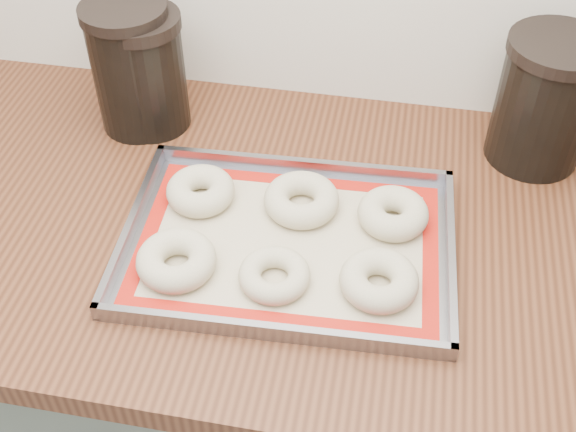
% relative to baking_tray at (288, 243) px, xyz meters
% --- Properties ---
extents(cabinet, '(3.00, 0.65, 0.86)m').
position_rel_baking_tray_xyz_m(cabinet, '(-0.05, 0.05, -0.48)').
color(cabinet, slate).
rests_on(cabinet, floor).
extents(countertop, '(3.06, 0.68, 0.04)m').
position_rel_baking_tray_xyz_m(countertop, '(-0.05, 0.05, -0.03)').
color(countertop, brown).
rests_on(countertop, cabinet).
extents(baking_tray, '(0.47, 0.35, 0.03)m').
position_rel_baking_tray_xyz_m(baking_tray, '(0.00, 0.00, 0.00)').
color(baking_tray, gray).
rests_on(baking_tray, countertop).
extents(baking_mat, '(0.43, 0.31, 0.00)m').
position_rel_baking_tray_xyz_m(baking_mat, '(-0.00, 0.00, -0.00)').
color(baking_mat, '#C6B793').
rests_on(baking_mat, baking_tray).
extents(bagel_front_left, '(0.13, 0.13, 0.04)m').
position_rel_baking_tray_xyz_m(bagel_front_left, '(-0.14, -0.07, 0.02)').
color(bagel_front_left, beige).
rests_on(bagel_front_left, baking_mat).
extents(bagel_front_mid, '(0.12, 0.12, 0.03)m').
position_rel_baking_tray_xyz_m(bagel_front_mid, '(-0.00, -0.07, 0.01)').
color(bagel_front_mid, beige).
rests_on(bagel_front_mid, baking_mat).
extents(bagel_front_right, '(0.13, 0.13, 0.04)m').
position_rel_baking_tray_xyz_m(bagel_front_right, '(0.13, -0.06, 0.02)').
color(bagel_front_right, beige).
rests_on(bagel_front_right, baking_mat).
extents(bagel_back_left, '(0.11, 0.11, 0.04)m').
position_rel_baking_tray_xyz_m(bagel_back_left, '(-0.14, 0.07, 0.02)').
color(bagel_back_left, beige).
rests_on(bagel_back_left, baking_mat).
extents(bagel_back_mid, '(0.14, 0.14, 0.04)m').
position_rel_baking_tray_xyz_m(bagel_back_mid, '(0.01, 0.07, 0.02)').
color(bagel_back_mid, beige).
rests_on(bagel_back_mid, baking_mat).
extents(bagel_back_right, '(0.12, 0.12, 0.04)m').
position_rel_baking_tray_xyz_m(bagel_back_right, '(0.14, 0.07, 0.02)').
color(bagel_back_right, beige).
rests_on(bagel_back_right, baking_mat).
extents(canister_left, '(0.13, 0.13, 0.22)m').
position_rel_baking_tray_xyz_m(canister_left, '(-0.30, 0.24, 0.10)').
color(canister_left, black).
rests_on(canister_left, countertop).
extents(canister_mid, '(0.13, 0.13, 0.20)m').
position_rel_baking_tray_xyz_m(canister_mid, '(-0.28, 0.24, 0.09)').
color(canister_mid, black).
rests_on(canister_mid, countertop).
extents(canister_right, '(0.15, 0.15, 0.21)m').
position_rel_baking_tray_xyz_m(canister_right, '(0.35, 0.27, 0.10)').
color(canister_right, black).
rests_on(canister_right, countertop).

